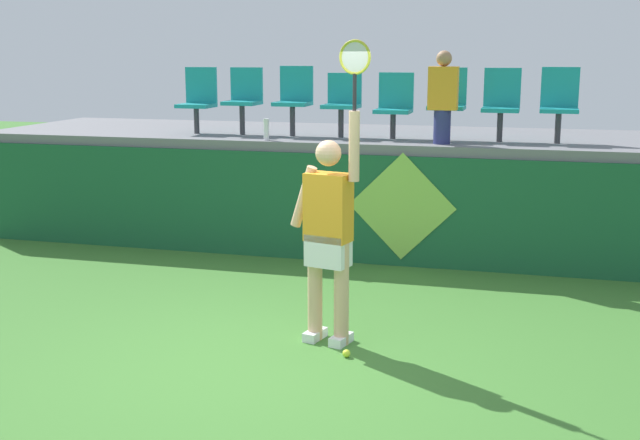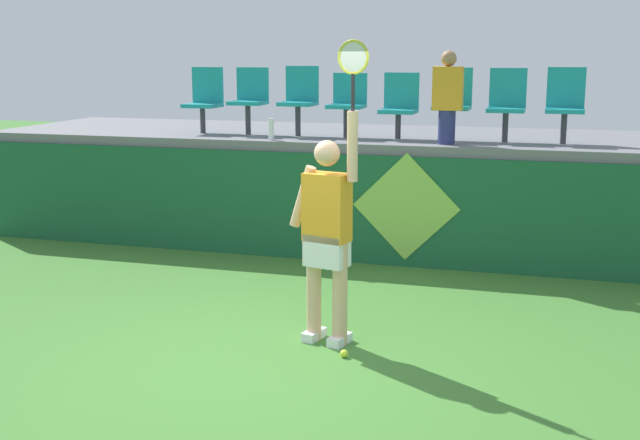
{
  "view_description": "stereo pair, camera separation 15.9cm",
  "coord_description": "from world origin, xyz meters",
  "px_view_note": "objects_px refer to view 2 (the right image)",
  "views": [
    {
      "loc": [
        2.12,
        -5.78,
        2.49
      ],
      "look_at": [
        0.21,
        1.25,
        0.98
      ],
      "focal_mm": 45.53,
      "sensor_mm": 36.0,
      "label": 1
    },
    {
      "loc": [
        2.27,
        -5.74,
        2.49
      ],
      "look_at": [
        0.21,
        1.25,
        0.98
      ],
      "focal_mm": 45.53,
      "sensor_mm": 36.0,
      "label": 2
    }
  ],
  "objects_px": {
    "stadium_chair_3": "(348,101)",
    "stadium_chair_7": "(565,102)",
    "stadium_chair_2": "(300,97)",
    "stadium_chair_4": "(400,104)",
    "tennis_player": "(328,230)",
    "stadium_chair_5": "(453,100)",
    "spectator_0": "(448,96)",
    "stadium_chair_6": "(507,102)",
    "stadium_chair_1": "(250,97)",
    "stadium_chair_0": "(205,98)",
    "water_bottle": "(271,129)",
    "tennis_ball": "(344,354)"
  },
  "relations": [
    {
      "from": "tennis_ball",
      "to": "stadium_chair_3",
      "type": "xyz_separation_m",
      "value": [
        -0.98,
        3.86,
        1.85
      ]
    },
    {
      "from": "stadium_chair_1",
      "to": "spectator_0",
      "type": "height_order",
      "value": "spectator_0"
    },
    {
      "from": "stadium_chair_2",
      "to": "spectator_0",
      "type": "distance_m",
      "value": 2.02
    },
    {
      "from": "stadium_chair_2",
      "to": "stadium_chair_6",
      "type": "xyz_separation_m",
      "value": [
        2.61,
        0.0,
        -0.02
      ]
    },
    {
      "from": "tennis_player",
      "to": "stadium_chair_5",
      "type": "bearing_deg",
      "value": 80.74
    },
    {
      "from": "water_bottle",
      "to": "stadium_chair_7",
      "type": "relative_size",
      "value": 0.3
    },
    {
      "from": "stadium_chair_3",
      "to": "spectator_0",
      "type": "relative_size",
      "value": 0.74
    },
    {
      "from": "tennis_player",
      "to": "spectator_0",
      "type": "bearing_deg",
      "value": 79.35
    },
    {
      "from": "stadium_chair_1",
      "to": "stadium_chair_6",
      "type": "xyz_separation_m",
      "value": [
        3.3,
        0.0,
        -0.01
      ]
    },
    {
      "from": "stadium_chair_7",
      "to": "stadium_chair_5",
      "type": "bearing_deg",
      "value": -179.89
    },
    {
      "from": "tennis_player",
      "to": "stadium_chair_1",
      "type": "relative_size",
      "value": 2.99
    },
    {
      "from": "tennis_player",
      "to": "stadium_chair_0",
      "type": "relative_size",
      "value": 2.99
    },
    {
      "from": "tennis_player",
      "to": "stadium_chair_2",
      "type": "height_order",
      "value": "tennis_player"
    },
    {
      "from": "tennis_ball",
      "to": "stadium_chair_7",
      "type": "distance_m",
      "value": 4.61
    },
    {
      "from": "stadium_chair_1",
      "to": "spectator_0",
      "type": "relative_size",
      "value": 0.8
    },
    {
      "from": "stadium_chair_3",
      "to": "stadium_chair_7",
      "type": "distance_m",
      "value": 2.64
    },
    {
      "from": "water_bottle",
      "to": "stadium_chair_6",
      "type": "bearing_deg",
      "value": 12.98
    },
    {
      "from": "stadium_chair_4",
      "to": "tennis_player",
      "type": "bearing_deg",
      "value": -88.73
    },
    {
      "from": "stadium_chair_2",
      "to": "stadium_chair_4",
      "type": "relative_size",
      "value": 1.09
    },
    {
      "from": "stadium_chair_1",
      "to": "stadium_chair_6",
      "type": "distance_m",
      "value": 3.3
    },
    {
      "from": "stadium_chair_3",
      "to": "stadium_chair_6",
      "type": "relative_size",
      "value": 0.92
    },
    {
      "from": "stadium_chair_0",
      "to": "stadium_chair_3",
      "type": "distance_m",
      "value": 1.98
    },
    {
      "from": "water_bottle",
      "to": "stadium_chair_1",
      "type": "height_order",
      "value": "stadium_chair_1"
    },
    {
      "from": "stadium_chair_1",
      "to": "water_bottle",
      "type": "bearing_deg",
      "value": -50.52
    },
    {
      "from": "tennis_player",
      "to": "stadium_chair_5",
      "type": "height_order",
      "value": "tennis_player"
    },
    {
      "from": "water_bottle",
      "to": "spectator_0",
      "type": "height_order",
      "value": "spectator_0"
    },
    {
      "from": "water_bottle",
      "to": "spectator_0",
      "type": "distance_m",
      "value": 2.18
    },
    {
      "from": "stadium_chair_6",
      "to": "stadium_chair_5",
      "type": "bearing_deg",
      "value": -179.85
    },
    {
      "from": "tennis_player",
      "to": "stadium_chair_5",
      "type": "distance_m",
      "value": 3.7
    },
    {
      "from": "stadium_chair_5",
      "to": "stadium_chair_4",
      "type": "bearing_deg",
      "value": 179.98
    },
    {
      "from": "stadium_chair_3",
      "to": "stadium_chair_0",
      "type": "bearing_deg",
      "value": 179.71
    },
    {
      "from": "tennis_ball",
      "to": "stadium_chair_4",
      "type": "xyz_separation_m",
      "value": [
        -0.32,
        3.86,
        1.83
      ]
    },
    {
      "from": "stadium_chair_1",
      "to": "stadium_chair_3",
      "type": "height_order",
      "value": "stadium_chair_1"
    },
    {
      "from": "stadium_chair_3",
      "to": "stadium_chair_7",
      "type": "height_order",
      "value": "stadium_chair_7"
    },
    {
      "from": "stadium_chair_7",
      "to": "stadium_chair_2",
      "type": "bearing_deg",
      "value": -179.95
    },
    {
      "from": "stadium_chair_6",
      "to": "stadium_chair_7",
      "type": "xyz_separation_m",
      "value": [
        0.67,
        0.0,
        0.01
      ]
    },
    {
      "from": "stadium_chair_5",
      "to": "spectator_0",
      "type": "bearing_deg",
      "value": -90.0
    },
    {
      "from": "tennis_player",
      "to": "water_bottle",
      "type": "height_order",
      "value": "tennis_player"
    },
    {
      "from": "stadium_chair_0",
      "to": "stadium_chair_6",
      "type": "distance_m",
      "value": 3.95
    },
    {
      "from": "tennis_player",
      "to": "stadium_chair_4",
      "type": "height_order",
      "value": "tennis_player"
    },
    {
      "from": "stadium_chair_2",
      "to": "stadium_chair_4",
      "type": "height_order",
      "value": "stadium_chair_2"
    },
    {
      "from": "stadium_chair_2",
      "to": "tennis_ball",
      "type": "bearing_deg",
      "value": -67.19
    },
    {
      "from": "stadium_chair_2",
      "to": "stadium_chair_7",
      "type": "bearing_deg",
      "value": 0.05
    },
    {
      "from": "tennis_player",
      "to": "tennis_ball",
      "type": "xyz_separation_m",
      "value": [
        0.24,
        -0.32,
        -0.97
      ]
    },
    {
      "from": "tennis_ball",
      "to": "stadium_chair_6",
      "type": "height_order",
      "value": "stadium_chair_6"
    },
    {
      "from": "water_bottle",
      "to": "stadium_chair_3",
      "type": "distance_m",
      "value": 1.07
    },
    {
      "from": "stadium_chair_5",
      "to": "spectator_0",
      "type": "relative_size",
      "value": 0.81
    },
    {
      "from": "stadium_chair_7",
      "to": "stadium_chair_0",
      "type": "bearing_deg",
      "value": 179.99
    },
    {
      "from": "stadium_chair_5",
      "to": "stadium_chair_6",
      "type": "relative_size",
      "value": 1.0
    },
    {
      "from": "stadium_chair_5",
      "to": "spectator_0",
      "type": "height_order",
      "value": "spectator_0"
    }
  ]
}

